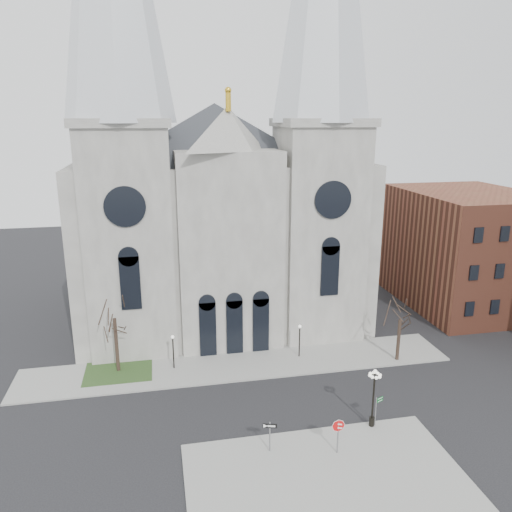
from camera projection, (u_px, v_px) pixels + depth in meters
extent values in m
plane|color=black|center=(264.00, 436.00, 36.38)|extent=(160.00, 160.00, 0.00)
cube|color=gray|center=(326.00, 476.00, 32.21)|extent=(18.00, 10.00, 0.14)
cube|color=gray|center=(239.00, 365.00, 46.76)|extent=(40.00, 6.00, 0.14)
cube|color=#28411C|center=(119.00, 371.00, 45.60)|extent=(6.00, 5.00, 0.18)
cube|color=gray|center=(217.00, 236.00, 58.53)|extent=(30.00, 24.00, 18.00)
pyramid|color=#2D3035|center=(214.00, 103.00, 54.52)|extent=(33.00, 26.40, 6.00)
cube|color=gray|center=(130.00, 240.00, 48.16)|extent=(8.00, 8.00, 22.00)
cylinder|color=black|center=(125.00, 207.00, 43.27)|extent=(3.60, 0.30, 3.60)
cube|color=gray|center=(318.00, 232.00, 51.78)|extent=(8.00, 8.00, 22.00)
cylinder|color=black|center=(333.00, 200.00, 46.89)|extent=(3.60, 0.30, 3.60)
cube|color=gray|center=(230.00, 252.00, 48.89)|extent=(10.00, 5.00, 19.50)
pyramid|color=gray|center=(228.00, 128.00, 45.75)|extent=(11.00, 5.00, 4.00)
cube|color=brown|center=(465.00, 249.00, 61.01)|extent=(14.00, 18.00, 14.00)
cylinder|color=black|center=(117.00, 346.00, 44.92)|extent=(0.32, 0.32, 5.25)
cylinder|color=black|center=(398.00, 340.00, 47.18)|extent=(0.32, 0.32, 4.20)
cylinder|color=black|center=(173.00, 353.00, 45.66)|extent=(0.12, 0.12, 3.00)
sphere|color=white|center=(173.00, 337.00, 45.24)|extent=(0.32, 0.32, 0.32)
cylinder|color=black|center=(299.00, 342.00, 47.95)|extent=(0.12, 0.12, 3.00)
sphere|color=white|center=(300.00, 326.00, 47.52)|extent=(0.32, 0.32, 0.32)
cylinder|color=slate|center=(338.00, 437.00, 34.08)|extent=(0.10, 0.10, 2.52)
cylinder|color=red|center=(338.00, 426.00, 33.84)|extent=(0.83, 0.37, 0.88)
cylinder|color=white|center=(338.00, 426.00, 33.84)|extent=(0.88, 0.38, 0.94)
cube|color=white|center=(338.00, 424.00, 33.81)|extent=(0.45, 0.20, 0.11)
cube|color=white|center=(338.00, 427.00, 33.88)|extent=(0.51, 0.23, 0.11)
cylinder|color=black|center=(373.00, 401.00, 36.88)|extent=(0.14, 0.14, 4.12)
cylinder|color=black|center=(372.00, 421.00, 37.33)|extent=(0.39, 0.39, 0.72)
sphere|color=white|center=(375.00, 371.00, 36.22)|extent=(0.29, 0.29, 0.29)
cylinder|color=slate|center=(270.00, 437.00, 34.30)|extent=(0.10, 0.10, 2.26)
cube|color=black|center=(270.00, 426.00, 34.07)|extent=(0.97, 0.30, 0.32)
cylinder|color=slate|center=(376.00, 412.00, 37.17)|extent=(0.09, 0.09, 2.32)
cube|color=#0D5C21|center=(380.00, 398.00, 37.11)|extent=(0.61, 0.30, 0.16)
cube|color=#0D5C21|center=(380.00, 401.00, 37.16)|extent=(0.61, 0.30, 0.16)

